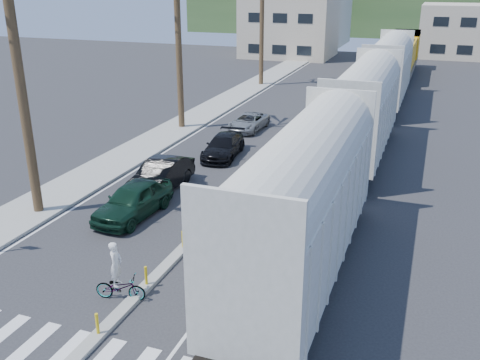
% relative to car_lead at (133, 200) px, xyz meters
% --- Properties ---
extents(ground, '(140.00, 140.00, 0.00)m').
position_rel_car_lead_xyz_m(ground, '(3.58, -7.22, -0.81)').
color(ground, '#28282B').
rests_on(ground, ground).
extents(sidewalk, '(3.00, 90.00, 0.15)m').
position_rel_car_lead_xyz_m(sidewalk, '(-4.92, 17.78, -0.73)').
color(sidewalk, gray).
rests_on(sidewalk, ground).
extents(rails, '(1.56, 100.00, 0.06)m').
position_rel_car_lead_xyz_m(rails, '(8.58, 20.78, -0.78)').
color(rails, black).
rests_on(rails, ground).
extents(median, '(0.45, 60.00, 0.85)m').
position_rel_car_lead_xyz_m(median, '(3.58, 12.74, -0.72)').
color(median, gray).
rests_on(median, ground).
extents(crosswalk, '(14.00, 2.20, 0.01)m').
position_rel_car_lead_xyz_m(crosswalk, '(3.58, -9.22, -0.80)').
color(crosswalk, silver).
rests_on(crosswalk, ground).
extents(lane_markings, '(9.42, 90.00, 0.01)m').
position_rel_car_lead_xyz_m(lane_markings, '(1.43, 17.78, -0.80)').
color(lane_markings, silver).
rests_on(lane_markings, ground).
extents(freight_train, '(3.00, 60.94, 5.85)m').
position_rel_car_lead_xyz_m(freight_train, '(8.58, 18.06, 2.10)').
color(freight_train, beige).
rests_on(freight_train, ground).
extents(buildings, '(38.00, 27.00, 10.00)m').
position_rel_car_lead_xyz_m(buildings, '(-2.83, 64.43, 3.56)').
color(buildings, '#B5A790').
rests_on(buildings, ground).
extents(hillside, '(80.00, 20.00, 12.00)m').
position_rel_car_lead_xyz_m(hillside, '(3.58, 92.78, 5.19)').
color(hillside, '#385628').
rests_on(hillside, ground).
extents(car_lead, '(2.48, 4.97, 1.61)m').
position_rel_car_lead_xyz_m(car_lead, '(0.00, 0.00, 0.00)').
color(car_lead, black).
rests_on(car_lead, ground).
extents(car_second, '(1.83, 4.89, 1.60)m').
position_rel_car_lead_xyz_m(car_second, '(-0.37, 3.34, -0.01)').
color(car_second, black).
rests_on(car_second, ground).
extents(car_third, '(2.75, 4.98, 1.34)m').
position_rel_car_lead_xyz_m(car_third, '(0.63, 9.65, -0.14)').
color(car_third, black).
rests_on(car_third, ground).
extents(car_rear, '(2.41, 4.52, 1.20)m').
position_rel_car_lead_xyz_m(car_rear, '(0.06, 16.03, -0.21)').
color(car_rear, '#949799').
rests_on(car_rear, ground).
extents(cyclist, '(1.27, 2.00, 2.17)m').
position_rel_car_lead_xyz_m(cyclist, '(3.10, -6.16, -0.13)').
color(cyclist, '#9EA0A5').
rests_on(cyclist, ground).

